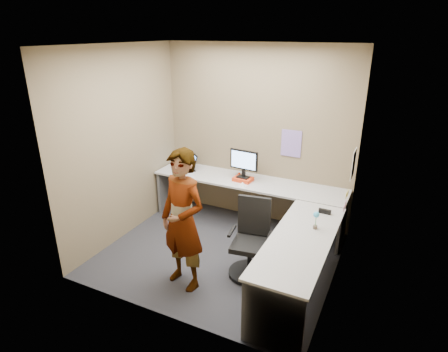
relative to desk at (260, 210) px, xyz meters
The scene contains 21 objects.
ground 0.83m from the desk, 138.54° to the right, with size 3.00×3.00×0.00m, color #222227.
wall_back 1.27m from the desk, 115.54° to the left, with size 3.00×3.00×0.00m, color #746247.
wall_right 1.36m from the desk, 19.95° to the right, with size 2.70×2.70×0.00m, color #746247.
wall_left 2.12m from the desk, 168.73° to the right, with size 2.70×2.70×0.00m, color #746247.
ceiling 2.19m from the desk, 138.54° to the right, with size 3.00×3.00×0.00m, color white.
desk is the anchor object (origin of this frame).
paper_ream 0.75m from the desk, 132.00° to the left, with size 0.28×0.20×0.06m, color red.
monitor 0.87m from the desk, 131.20° to the left, with size 0.44×0.15×0.42m.
laptop 1.65m from the desk, 157.02° to the left, with size 0.47×0.47×0.26m.
trackball_mouse 0.94m from the desk, 131.74° to the left, with size 0.12×0.08×0.07m.
origami 0.58m from the desk, 139.22° to the left, with size 0.10×0.10×0.06m, color white.
stapler 0.86m from the desk, ahead, with size 0.15×0.04×0.06m, color black.
flower 0.98m from the desk, 27.71° to the right, with size 0.07×0.07×0.22m.
calendar_purple 1.15m from the desk, 82.85° to the left, with size 0.30×0.01×0.40m, color #846BB7.
calendar_white 1.35m from the desk, 26.02° to the left, with size 0.01×0.28×0.38m, color white.
sticky_note_a 1.13m from the desk, ahead, with size 0.01×0.07×0.07m, color #F2E059.
sticky_note_b 1.10m from the desk, 11.49° to the left, with size 0.01×0.07×0.07m, color pink.
sticky_note_c 1.08m from the desk, ahead, with size 0.01×0.07×0.07m, color pink.
sticky_note_d 1.15m from the desk, 16.61° to the left, with size 0.01×0.07×0.07m, color #F2E059.
office_chair 0.62m from the desk, 80.00° to the right, with size 0.53×0.51×0.96m.
person 1.25m from the desk, 115.18° to the right, with size 0.61×0.40×1.68m, color #999399.
Camera 1 is at (1.97, -3.89, 2.85)m, focal length 30.00 mm.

